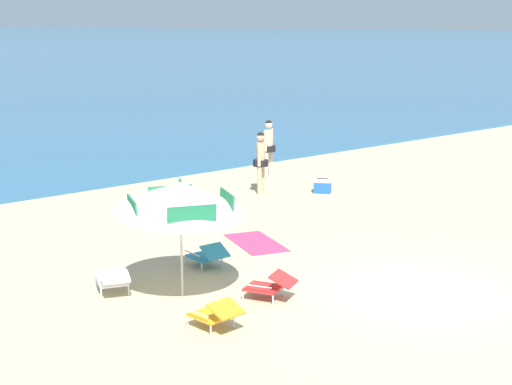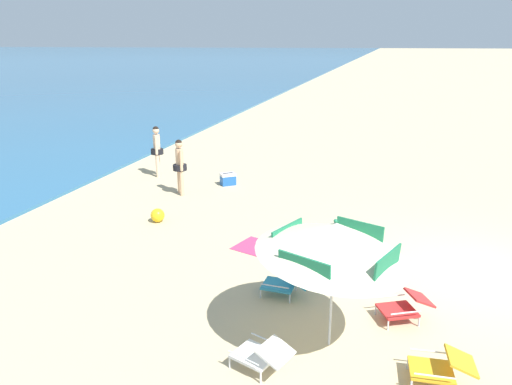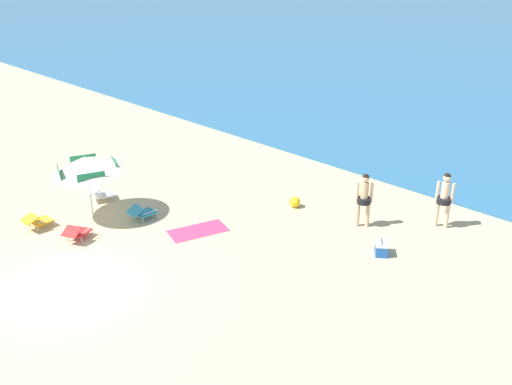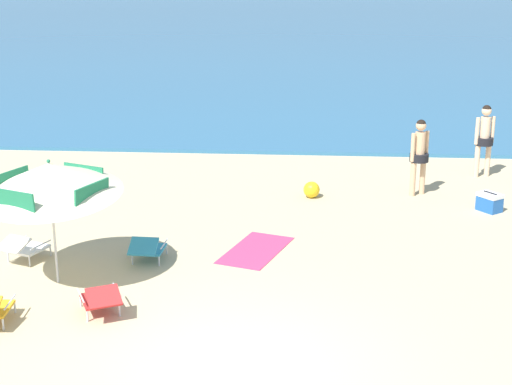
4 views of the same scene
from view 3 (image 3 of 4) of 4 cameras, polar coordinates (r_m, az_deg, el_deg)
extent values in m
plane|color=tan|center=(15.79, -17.96, -9.07)|extent=(800.00, 800.00, 0.00)
cylinder|color=silver|center=(19.02, -16.28, 0.51)|extent=(0.04, 0.04, 2.09)
cone|color=beige|center=(18.73, -16.55, 2.70)|extent=(2.68, 2.71, 0.79)
cube|color=#1E724C|center=(18.88, -13.98, 2.77)|extent=(0.79, 0.36, 0.29)
cube|color=#1E724C|center=(19.57, -16.87, 3.19)|extent=(0.36, 0.79, 0.29)
cube|color=#1E724C|center=(18.71, -19.06, 1.95)|extent=(0.79, 0.36, 0.29)
cube|color=#1E724C|center=(17.99, -16.12, 1.47)|extent=(0.36, 0.79, 0.29)
sphere|color=#1E724C|center=(18.64, -16.66, 3.55)|extent=(0.06, 0.06, 0.06)
cube|color=white|center=(20.48, -14.84, -0.21)|extent=(0.70, 0.75, 0.04)
cube|color=white|center=(20.35, -15.92, 0.17)|extent=(0.61, 0.56, 0.18)
cylinder|color=silver|center=(20.79, -14.17, -0.10)|extent=(0.03, 0.03, 0.18)
cylinder|color=silver|center=(20.35, -13.89, -0.61)|extent=(0.03, 0.03, 0.18)
cylinder|color=silver|center=(20.71, -15.71, -0.37)|extent=(0.03, 0.03, 0.18)
cylinder|color=silver|center=(20.27, -15.46, -0.89)|extent=(0.03, 0.03, 0.18)
cylinder|color=silver|center=(20.69, -15.02, 0.38)|extent=(0.22, 0.51, 0.02)
cylinder|color=silver|center=(20.18, -14.72, -0.19)|extent=(0.22, 0.51, 0.02)
cube|color=teal|center=(18.85, -10.94, -1.98)|extent=(0.55, 0.63, 0.04)
cube|color=teal|center=(18.58, -12.02, -1.78)|extent=(0.51, 0.41, 0.23)
cylinder|color=silver|center=(19.22, -10.60, -1.79)|extent=(0.03, 0.03, 0.18)
cylinder|color=silver|center=(18.84, -9.78, -2.27)|extent=(0.03, 0.03, 0.18)
cylinder|color=silver|center=(18.96, -12.04, -2.30)|extent=(0.03, 0.03, 0.18)
cylinder|color=silver|center=(18.57, -11.24, -2.79)|extent=(0.03, 0.03, 0.18)
cylinder|color=silver|center=(19.01, -11.43, -1.39)|extent=(0.05, 0.54, 0.02)
cylinder|color=silver|center=(18.58, -10.50, -1.93)|extent=(0.05, 0.54, 0.02)
cube|color=red|center=(18.11, -17.18, -3.79)|extent=(0.73, 0.77, 0.04)
cube|color=red|center=(17.74, -17.94, -3.72)|extent=(0.62, 0.58, 0.20)
cylinder|color=silver|center=(18.50, -17.28, -3.59)|extent=(0.03, 0.03, 0.18)
cylinder|color=silver|center=(18.24, -16.01, -3.83)|extent=(0.03, 0.03, 0.18)
cylinder|color=silver|center=(18.09, -18.27, -4.37)|extent=(0.03, 0.03, 0.18)
cylinder|color=silver|center=(17.83, -16.98, -4.62)|extent=(0.03, 0.03, 0.18)
cylinder|color=silver|center=(18.21, -17.95, -3.31)|extent=(0.26, 0.49, 0.02)
cylinder|color=silver|center=(17.91, -16.48, -3.59)|extent=(0.26, 0.49, 0.02)
cube|color=gold|center=(19.19, -20.61, -2.68)|extent=(0.56, 0.63, 0.04)
cube|color=gold|center=(18.94, -21.67, -2.48)|extent=(0.52, 0.43, 0.19)
cylinder|color=silver|center=(19.55, -20.21, -2.48)|extent=(0.03, 0.03, 0.18)
cylinder|color=silver|center=(19.15, -19.46, -2.92)|extent=(0.03, 0.03, 0.18)
cylinder|color=silver|center=(19.32, -21.65, -3.04)|extent=(0.03, 0.03, 0.18)
cylinder|color=silver|center=(18.92, -20.92, -3.49)|extent=(0.03, 0.03, 0.18)
cylinder|color=silver|center=(19.36, -21.08, -2.12)|extent=(0.06, 0.54, 0.02)
cylinder|color=silver|center=(18.91, -20.23, -2.61)|extent=(0.06, 0.54, 0.02)
cylinder|color=beige|center=(18.79, 17.58, -1.97)|extent=(0.13, 0.13, 0.89)
cylinder|color=beige|center=(18.79, 18.52, -2.11)|extent=(0.13, 0.13, 0.89)
cylinder|color=black|center=(18.60, 18.23, -0.75)|extent=(0.44, 0.44, 0.18)
cylinder|color=beige|center=(18.49, 18.35, 0.08)|extent=(0.24, 0.24, 0.63)
cylinder|color=beige|center=(18.50, 17.66, 0.12)|extent=(0.10, 0.10, 0.67)
cylinder|color=beige|center=(18.49, 19.02, -0.08)|extent=(0.10, 0.10, 0.67)
sphere|color=beige|center=(18.31, 18.53, 1.42)|extent=(0.24, 0.24, 0.24)
sphere|color=black|center=(18.30, 18.54, 1.51)|extent=(0.22, 0.22, 0.22)
cylinder|color=#D8A87F|center=(18.23, 11.08, -2.10)|extent=(0.13, 0.13, 0.87)
cylinder|color=#D8A87F|center=(18.21, 10.12, -2.06)|extent=(0.13, 0.13, 0.87)
cylinder|color=black|center=(18.03, 10.71, -0.79)|extent=(0.43, 0.43, 0.18)
cylinder|color=#D8A87F|center=(17.91, 10.78, 0.05)|extent=(0.24, 0.24, 0.61)
cylinder|color=#D8A87F|center=(17.94, 11.46, -0.03)|extent=(0.09, 0.09, 0.65)
cylinder|color=#D8A87F|center=(17.90, 10.08, 0.03)|extent=(0.09, 0.09, 0.65)
sphere|color=#D8A87F|center=(17.73, 10.89, 1.41)|extent=(0.23, 0.23, 0.23)
sphere|color=black|center=(17.72, 10.90, 1.50)|extent=(0.22, 0.22, 0.22)
cube|color=#1E56A8|center=(16.85, 12.37, -5.55)|extent=(0.56, 0.59, 0.32)
cube|color=white|center=(16.76, 12.43, -4.96)|extent=(0.58, 0.61, 0.08)
cylinder|color=black|center=(16.73, 12.45, -4.79)|extent=(0.23, 0.28, 0.02)
sphere|color=yellow|center=(19.33, 3.91, -0.95)|extent=(0.37, 0.37, 0.37)
cube|color=#DB3866|center=(17.89, -5.80, -3.82)|extent=(1.42, 1.99, 0.01)
camera|label=1|loc=(23.53, -51.95, 6.31)|focal=54.58mm
camera|label=2|loc=(23.73, -27.08, 12.54)|focal=33.47mm
camera|label=4|loc=(12.15, -60.02, -2.77)|focal=54.38mm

